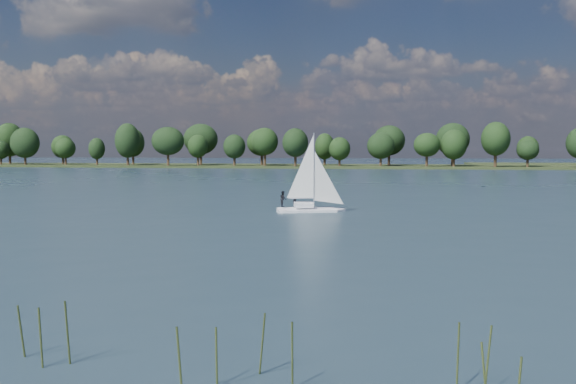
% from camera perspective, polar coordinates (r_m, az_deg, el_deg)
% --- Properties ---
extents(ground, '(700.00, 700.00, 0.00)m').
position_cam_1_polar(ground, '(126.01, 0.77, 0.82)').
color(ground, '#233342').
rests_on(ground, ground).
extents(far_shore, '(660.00, 40.00, 1.50)m').
position_cam_1_polar(far_shore, '(237.25, 4.85, 2.21)').
color(far_shore, black).
rests_on(far_shore, ground).
extents(sailboat, '(6.85, 3.80, 8.70)m').
position_cam_1_polar(sailboat, '(67.19, 1.73, 0.27)').
color(sailboat, white).
rests_on(sailboat, ground).
extents(treeline, '(562.62, 74.03, 18.09)m').
position_cam_1_polar(treeline, '(234.57, 2.87, 4.20)').
color(treeline, black).
rests_on(treeline, ground).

